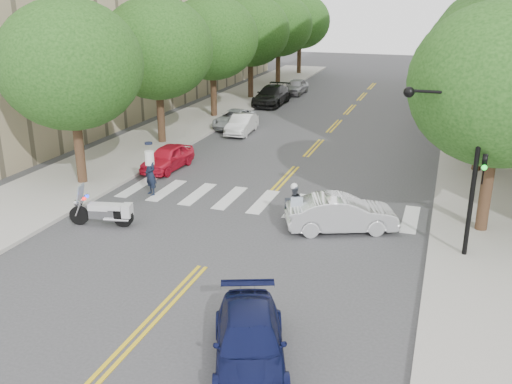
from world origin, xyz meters
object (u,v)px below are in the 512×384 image
at_px(motorcycle_police, 294,206).
at_px(convertible, 341,214).
at_px(officer_standing, 150,174).
at_px(motorcycle_parked, 107,212).
at_px(sedan_blue, 250,342).

bearing_deg(motorcycle_police, convertible, 153.65).
height_order(motorcycle_police, officer_standing, officer_standing).
height_order(motorcycle_parked, officer_standing, officer_standing).
height_order(motorcycle_police, sedan_blue, motorcycle_police).
bearing_deg(sedan_blue, convertible, 65.62).
xyz_separation_m(motorcycle_parked, convertible, (8.68, 2.46, 0.12)).
bearing_deg(motorcycle_parked, officer_standing, -10.42).
xyz_separation_m(motorcycle_parked, sedan_blue, (8.13, -6.45, 0.05)).
bearing_deg(sedan_blue, motorcycle_police, 77.67).
relative_size(motorcycle_police, sedan_blue, 0.46).
distance_m(motorcycle_parked, officer_standing, 3.77).
distance_m(motorcycle_police, sedan_blue, 9.06).
bearing_deg(sedan_blue, officer_standing, 108.14).
relative_size(motorcycle_police, motorcycle_parked, 0.78).
height_order(motorcycle_police, motorcycle_parked, motorcycle_police).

